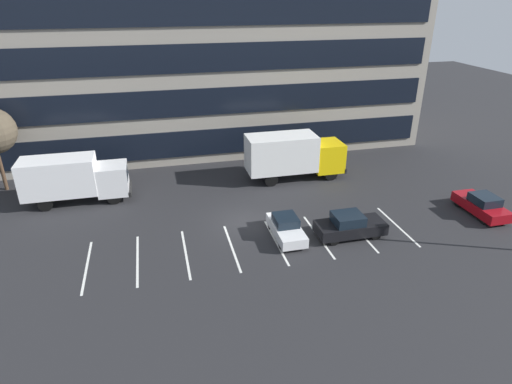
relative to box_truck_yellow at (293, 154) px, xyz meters
name	(u,v)px	position (x,y,z in m)	size (l,w,h in m)	color
ground_plane	(244,222)	(-5.52, -6.41, -2.11)	(120.00, 120.00, 0.00)	#262628
office_building	(202,30)	(-5.52, 11.54, 8.69)	(40.50, 12.93, 21.60)	gray
lot_markings	(254,245)	(-5.52, -9.38, -2.11)	(19.74, 5.40, 0.01)	silver
box_truck_yellow	(293,154)	(0.00, 0.00, 0.00)	(8.10, 2.68, 3.75)	yellow
box_truck_white	(73,177)	(-16.85, -0.44, -0.17)	(7.45, 2.47, 3.45)	white
sedan_black	(350,226)	(0.59, -9.78, -1.37)	(4.38, 1.83, 1.57)	black
sedan_maroon	(482,205)	(10.78, -9.20, -1.41)	(1.75, 4.17, 1.49)	maroon
sedan_white	(286,228)	(-3.34, -8.92, -1.46)	(1.62, 3.87, 1.39)	white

